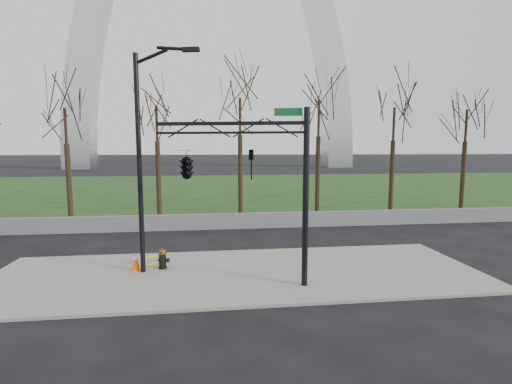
{
  "coord_description": "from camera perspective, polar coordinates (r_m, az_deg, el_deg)",
  "views": [
    {
      "loc": [
        -1.03,
        -13.36,
        4.7
      ],
      "look_at": [
        0.9,
        2.0,
        2.86
      ],
      "focal_mm": 26.09,
      "sensor_mm": 36.0,
      "label": 1
    }
  ],
  "objects": [
    {
      "name": "grass_strip",
      "position": [
        43.62,
        -5.77,
        0.6
      ],
      "size": [
        120.0,
        40.0,
        0.06
      ],
      "primitive_type": "cube",
      "color": "#173212",
      "rests_on": "ground"
    },
    {
      "name": "guardrail",
      "position": [
        21.8,
        -4.33,
        -4.48
      ],
      "size": [
        60.0,
        0.3,
        0.9
      ],
      "primitive_type": "cube",
      "color": "#59595B",
      "rests_on": "ground"
    },
    {
      "name": "traffic_signal_mast",
      "position": [
        12.58,
        -7.25,
        4.2
      ],
      "size": [
        4.97,
        2.54,
        6.0
      ],
      "rotation": [
        0.0,
        0.0,
        -0.24
      ],
      "color": "black",
      "rests_on": "ground"
    },
    {
      "name": "gateway_arch",
      "position": [
        92.63,
        -6.8,
        24.2
      ],
      "size": [
        66.0,
        6.0,
        65.0
      ],
      "primitive_type": null,
      "color": "silver",
      "rests_on": "ground"
    },
    {
      "name": "caution_tape",
      "position": [
        14.89,
        -15.82,
        -10.14
      ],
      "size": [
        0.98,
        0.31,
        0.41
      ],
      "color": "yellow",
      "rests_on": "ground"
    },
    {
      "name": "street_light",
      "position": [
        14.01,
        -16.68,
        6.47
      ],
      "size": [
        2.35,
        0.76,
        8.21
      ],
      "rotation": [
        0.0,
        0.0,
        -0.25
      ],
      "color": "black",
      "rests_on": "ground"
    },
    {
      "name": "sidewalk",
      "position": [
        14.18,
        -2.66,
        -12.37
      ],
      "size": [
        18.0,
        6.0,
        0.1
      ],
      "primitive_type": "cube",
      "color": "slate",
      "rests_on": "ground"
    },
    {
      "name": "ground",
      "position": [
        14.2,
        -2.66,
        -12.56
      ],
      "size": [
        500.0,
        500.0,
        0.0
      ],
      "primitive_type": "plane",
      "color": "black",
      "rests_on": "ground"
    },
    {
      "name": "tree_row",
      "position": [
        25.45,
        -2.37,
        6.28
      ],
      "size": [
        48.21,
        4.0,
        8.96
      ],
      "color": "black",
      "rests_on": "ground"
    },
    {
      "name": "traffic_cone",
      "position": [
        14.97,
        -17.94,
        -10.08
      ],
      "size": [
        0.46,
        0.46,
        0.69
      ],
      "rotation": [
        0.0,
        0.0,
        0.36
      ],
      "color": "orange",
      "rests_on": "sidewalk"
    },
    {
      "name": "fire_hydrant",
      "position": [
        14.9,
        -14.09,
        -9.93
      ],
      "size": [
        0.5,
        0.34,
        0.8
      ],
      "rotation": [
        0.0,
        0.0,
        -0.38
      ],
      "color": "black",
      "rests_on": "sidewalk"
    }
  ]
}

